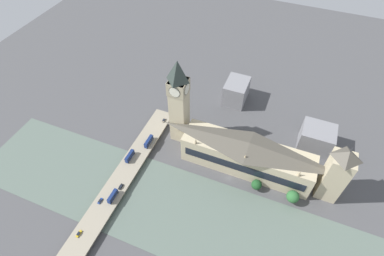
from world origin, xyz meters
name	(u,v)px	position (x,y,z in m)	size (l,w,h in m)	color
ground_plane	(229,178)	(0.00, 0.00, 0.00)	(600.00, 600.00, 0.00)	#4C4C4F
river_water	(212,224)	(-38.27, 0.00, 0.15)	(64.55, 360.00, 0.30)	slate
parliament_hall	(247,155)	(14.48, -8.00, 14.48)	(23.42, 95.79, 29.12)	#C1B28E
clock_tower	(179,100)	(24.83, 50.08, 40.50)	(13.60, 13.60, 75.54)	#C1B28E
victoria_tower	(336,174)	(14.54, -67.07, 24.02)	(14.36, 14.36, 52.04)	#C1B28E
road_bridge	(117,186)	(-38.27, 72.42, 3.31)	(161.10, 16.30, 4.13)	gray
double_decker_bus_lead	(130,156)	(-13.60, 75.52, 6.81)	(10.85, 2.50, 4.87)	navy
double_decker_bus_mid	(149,141)	(4.78, 68.78, 6.77)	(11.59, 2.55, 4.79)	navy
double_decker_bus_rear	(113,196)	(-47.83, 69.28, 6.67)	(10.38, 2.50, 4.60)	navy
car_northbound_lead	(100,201)	(-53.56, 76.19, 4.75)	(4.58, 1.75, 1.25)	navy
car_northbound_tail	(164,120)	(31.74, 68.40, 4.81)	(4.32, 1.93, 1.34)	slate
car_southbound_lead	(79,234)	(-78.20, 75.73, 4.81)	(4.73, 1.77, 1.36)	gold
car_southbound_mid	(121,187)	(-38.57, 68.77, 4.87)	(4.77, 1.91, 1.51)	black
city_block_west	(236,91)	(84.37, 20.29, 10.47)	(25.30, 19.34, 20.95)	gray
city_block_center	(316,138)	(54.15, -54.05, 10.42)	(21.75, 24.97, 20.84)	gray
tree_embankment_near	(293,197)	(-2.06, -45.90, 6.99)	(8.76, 8.76, 11.38)	brown
tree_embankment_mid	(257,185)	(-1.15, -20.53, 5.51)	(7.44, 7.44, 9.24)	brown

